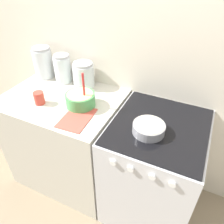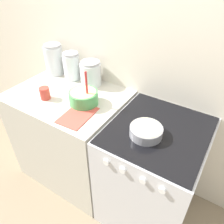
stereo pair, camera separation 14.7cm
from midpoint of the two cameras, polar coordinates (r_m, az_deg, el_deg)
The scene contains 11 objects.
ground_plane at distance 2.07m, azimuth -6.43°, elevation -26.38°, with size 12.00×12.00×0.00m, color gray.
wall_back at distance 1.70m, azimuth 3.42°, elevation 14.63°, with size 4.83×0.05×2.40m.
countertop_cabinet at distance 2.05m, azimuth -13.47°, elevation -7.06°, with size 0.92×0.69×0.91m.
stove at distance 1.78m, azimuth 8.11°, elevation -14.76°, with size 0.64×0.71×0.91m.
mixing_bowl at distance 1.62m, azimuth -10.85°, elevation 3.29°, with size 0.21×0.21×0.27m.
baking_pan at distance 1.37m, azimuth 6.57°, elevation -4.32°, with size 0.20×0.20×0.06m.
storage_jar_left at distance 2.09m, azimuth -19.42°, elevation 11.61°, with size 0.17×0.17×0.27m.
storage_jar_middle at distance 1.96m, azimuth -14.83°, elevation 10.46°, with size 0.15×0.15×0.24m.
storage_jar_right at distance 1.85m, azimuth -9.70°, elevation 9.11°, with size 0.18×0.18×0.21m.
tin_can at distance 1.73m, azimuth -20.85°, elevation 3.37°, with size 0.08×0.08×0.09m.
recipe_page at distance 1.53m, azimuth -11.89°, elevation -1.58°, with size 0.20×0.29×0.01m.
Camera 1 is at (0.52, -0.79, 1.84)m, focal length 35.00 mm.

